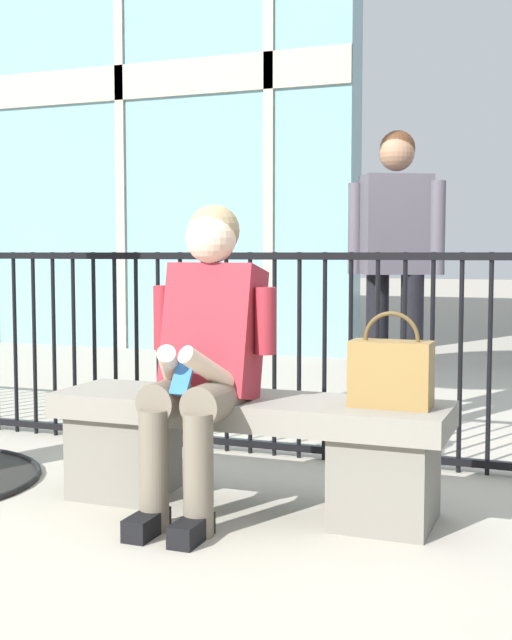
{
  "coord_description": "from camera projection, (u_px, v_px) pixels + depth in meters",
  "views": [
    {
      "loc": [
        1.23,
        -3.08,
        1.02
      ],
      "look_at": [
        0.0,
        0.1,
        0.75
      ],
      "focal_mm": 47.25,
      "sensor_mm": 36.0,
      "label": 1
    }
  ],
  "objects": [
    {
      "name": "stone_bench",
      "position": [
        247.0,
        441.0,
        3.36
      ],
      "size": [
        1.6,
        0.44,
        0.45
      ],
      "color": "gray",
      "rests_on": "ground"
    },
    {
      "name": "seated_person_with_phone",
      "position": [
        204.0,
        349.0,
        3.26
      ],
      "size": [
        0.52,
        0.66,
        1.21
      ],
      "color": "#6B6051",
      "rests_on": "ground"
    },
    {
      "name": "plaza_railing",
      "position": [
        312.0,
        355.0,
        4.14
      ],
      "size": [
        8.77,
        0.04,
        1.03
      ],
      "color": "black",
      "rests_on": "ground"
    },
    {
      "name": "handbag_on_bench",
      "position": [
        391.0,
        372.0,
        3.12
      ],
      "size": [
        0.3,
        0.14,
        0.36
      ],
      "color": "olive",
      "rests_on": "stone_bench"
    },
    {
      "name": "bystander_at_railing",
      "position": [
        395.0,
        257.0,
        4.77
      ],
      "size": [
        0.55,
        0.37,
        1.71
      ],
      "color": "black",
      "rests_on": "ground"
    },
    {
      "name": "ground_plane",
      "position": [
        247.0,
        507.0,
        3.38
      ],
      "size": [
        60.0,
        60.0,
        0.0
      ],
      "primitive_type": "plane",
      "color": "#A8A091"
    }
  ]
}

